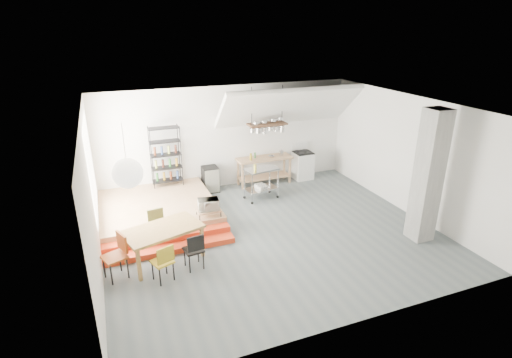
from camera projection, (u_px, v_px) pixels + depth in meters
name	position (u px, v px, depth m)	size (l,w,h in m)	color
floor	(271.00, 233.00, 10.03)	(8.00, 8.00, 0.00)	#566063
wall_back	(228.00, 137.00, 12.49)	(8.00, 0.04, 3.20)	silver
wall_left	(92.00, 199.00, 8.10)	(0.04, 7.00, 3.20)	silver
wall_right	(408.00, 155.00, 10.80)	(0.04, 7.00, 3.20)	silver
ceiling	(273.00, 106.00, 8.87)	(8.00, 7.00, 0.02)	white
slope_ceiling	(289.00, 106.00, 12.23)	(4.40, 1.80, 0.15)	white
window_pane	(91.00, 166.00, 9.33)	(0.02, 2.50, 2.20)	white
platform	(158.00, 209.00, 10.85)	(3.00, 3.00, 0.40)	#9F764F
step_lower	(171.00, 249.00, 9.21)	(3.00, 0.35, 0.13)	red
step_upper	(168.00, 239.00, 9.49)	(3.00, 0.35, 0.27)	red
concrete_column	(428.00, 177.00, 9.27)	(0.50, 0.50, 3.20)	gray
kitchen_counter	(264.00, 166.00, 12.91)	(1.80, 0.60, 0.91)	#9F764F
stove	(302.00, 165.00, 13.44)	(0.60, 0.60, 1.18)	white
pot_rack	(268.00, 126.00, 12.24)	(1.20, 0.50, 1.43)	#41271A
wire_shelving	(166.00, 155.00, 11.65)	(0.88, 0.38, 1.80)	black
microwave_shelf	(209.00, 210.00, 10.01)	(0.60, 0.40, 0.16)	#9F764F
paper_lantern	(128.00, 173.00, 7.76)	(0.60, 0.60, 0.60)	white
dining_table	(162.00, 232.00, 8.65)	(1.86, 1.38, 0.79)	olive
chair_mustard	(164.00, 260.00, 7.98)	(0.49, 0.49, 0.84)	gold
chair_black	(194.00, 248.00, 8.39)	(0.43, 0.43, 0.84)	black
chair_olive	(157.00, 224.00, 9.39)	(0.44, 0.44, 0.86)	olive
chair_red	(118.00, 252.00, 8.12)	(0.57, 0.57, 0.96)	#A64817
rolling_cart	(261.00, 179.00, 11.81)	(1.04, 0.69, 0.95)	silver
mini_fridge	(210.00, 179.00, 12.43)	(0.47, 0.47, 0.80)	black
microwave	(208.00, 204.00, 9.95)	(0.51, 0.34, 0.28)	beige
bowl	(271.00, 156.00, 12.83)	(0.20, 0.20, 0.05)	silver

